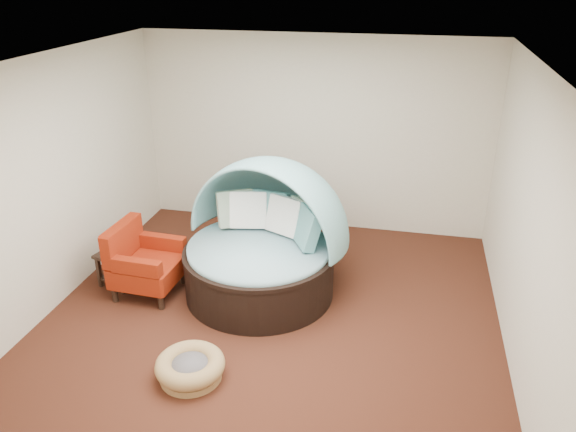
% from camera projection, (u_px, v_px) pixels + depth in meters
% --- Properties ---
extents(floor, '(5.00, 5.00, 0.00)m').
position_uv_depth(floor, '(273.00, 313.00, 6.39)').
color(floor, '#411E12').
rests_on(floor, ground).
extents(wall_back, '(5.00, 0.00, 5.00)m').
position_uv_depth(wall_back, '(314.00, 135.00, 8.04)').
color(wall_back, beige).
rests_on(wall_back, floor).
extents(wall_front, '(5.00, 0.00, 5.00)m').
position_uv_depth(wall_front, '(177.00, 348.00, 3.59)').
color(wall_front, beige).
rests_on(wall_front, floor).
extents(wall_left, '(0.00, 5.00, 5.00)m').
position_uv_depth(wall_left, '(56.00, 182.00, 6.31)').
color(wall_left, beige).
rests_on(wall_left, floor).
extents(wall_right, '(0.00, 5.00, 5.00)m').
position_uv_depth(wall_right, '(527.00, 222.00, 5.32)').
color(wall_right, beige).
rests_on(wall_right, floor).
extents(ceiling, '(5.00, 5.00, 0.00)m').
position_uv_depth(ceiling, '(270.00, 62.00, 5.24)').
color(ceiling, white).
rests_on(ceiling, wall_back).
extents(canopy_daybed, '(2.24, 2.20, 1.63)m').
position_uv_depth(canopy_daybed, '(263.00, 233.00, 6.57)').
color(canopy_daybed, black).
rests_on(canopy_daybed, floor).
extents(pet_basket, '(0.81, 0.81, 0.23)m').
position_uv_depth(pet_basket, '(190.00, 367.00, 5.36)').
color(pet_basket, olive).
rests_on(pet_basket, floor).
extents(red_armchair, '(0.78, 0.79, 0.87)m').
position_uv_depth(red_armchair, '(143.00, 262.00, 6.66)').
color(red_armchair, black).
rests_on(red_armchair, floor).
extents(side_table, '(0.55, 0.55, 0.43)m').
position_uv_depth(side_table, '(120.00, 263.00, 6.89)').
color(side_table, black).
rests_on(side_table, floor).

